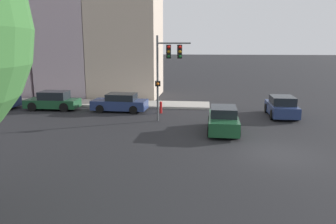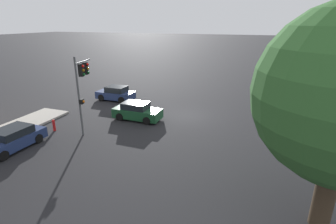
{
  "view_description": "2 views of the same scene",
  "coord_description": "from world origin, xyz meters",
  "px_view_note": "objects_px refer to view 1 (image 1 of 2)",
  "views": [
    {
      "loc": [
        -15.52,
        3.53,
        5.19
      ],
      "look_at": [
        3.63,
        5.7,
        1.17
      ],
      "focal_mm": 35.0,
      "sensor_mm": 36.0,
      "label": 1
    },
    {
      "loc": [
        -5.89,
        21.24,
        8.0
      ],
      "look_at": [
        0.09,
        4.9,
        1.93
      ],
      "focal_mm": 28.0,
      "sensor_mm": 36.0,
      "label": 2
    }
  ],
  "objects_px": {
    "parked_car_0": "(120,103)",
    "fire_hydrant": "(161,107)",
    "traffic_signal": "(168,62)",
    "crossing_car_1": "(282,107)",
    "crossing_car_0": "(223,120)",
    "parked_car_1": "(53,101)"
  },
  "relations": [
    {
      "from": "traffic_signal",
      "to": "parked_car_0",
      "type": "height_order",
      "value": "traffic_signal"
    },
    {
      "from": "crossing_car_0",
      "to": "fire_hydrant",
      "type": "distance_m",
      "value": 6.58
    },
    {
      "from": "traffic_signal",
      "to": "crossing_car_0",
      "type": "height_order",
      "value": "traffic_signal"
    },
    {
      "from": "traffic_signal",
      "to": "fire_hydrant",
      "type": "bearing_deg",
      "value": -173.26
    },
    {
      "from": "crossing_car_0",
      "to": "fire_hydrant",
      "type": "xyz_separation_m",
      "value": [
        4.86,
        4.44,
        -0.22
      ]
    },
    {
      "from": "crossing_car_0",
      "to": "parked_car_1",
      "type": "bearing_deg",
      "value": -110.66
    },
    {
      "from": "parked_car_0",
      "to": "fire_hydrant",
      "type": "distance_m",
      "value": 3.31
    },
    {
      "from": "crossing_car_0",
      "to": "parked_car_0",
      "type": "height_order",
      "value": "crossing_car_0"
    },
    {
      "from": "traffic_signal",
      "to": "fire_hydrant",
      "type": "xyz_separation_m",
      "value": [
        2.44,
        0.8,
        -3.5
      ]
    },
    {
      "from": "traffic_signal",
      "to": "fire_hydrant",
      "type": "distance_m",
      "value": 4.34
    },
    {
      "from": "parked_car_1",
      "to": "fire_hydrant",
      "type": "height_order",
      "value": "parked_car_1"
    },
    {
      "from": "parked_car_1",
      "to": "parked_car_0",
      "type": "bearing_deg",
      "value": 178.85
    },
    {
      "from": "crossing_car_1",
      "to": "parked_car_0",
      "type": "bearing_deg",
      "value": 88.21
    },
    {
      "from": "crossing_car_1",
      "to": "parked_car_1",
      "type": "xyz_separation_m",
      "value": [
        0.62,
        17.66,
        -0.02
      ]
    },
    {
      "from": "crossing_car_1",
      "to": "crossing_car_0",
      "type": "bearing_deg",
      "value": 137.75
    },
    {
      "from": "parked_car_1",
      "to": "fire_hydrant",
      "type": "bearing_deg",
      "value": 176.15
    },
    {
      "from": "crossing_car_1",
      "to": "parked_car_0",
      "type": "xyz_separation_m",
      "value": [
        0.59,
        12.13,
        -0.05
      ]
    },
    {
      "from": "parked_car_0",
      "to": "parked_car_1",
      "type": "height_order",
      "value": "parked_car_1"
    },
    {
      "from": "crossing_car_1",
      "to": "parked_car_0",
      "type": "distance_m",
      "value": 12.15
    },
    {
      "from": "crossing_car_1",
      "to": "fire_hydrant",
      "type": "height_order",
      "value": "crossing_car_1"
    },
    {
      "from": "traffic_signal",
      "to": "crossing_car_0",
      "type": "bearing_deg",
      "value": 44.83
    },
    {
      "from": "crossing_car_0",
      "to": "traffic_signal",
      "type": "bearing_deg",
      "value": -122.43
    }
  ]
}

